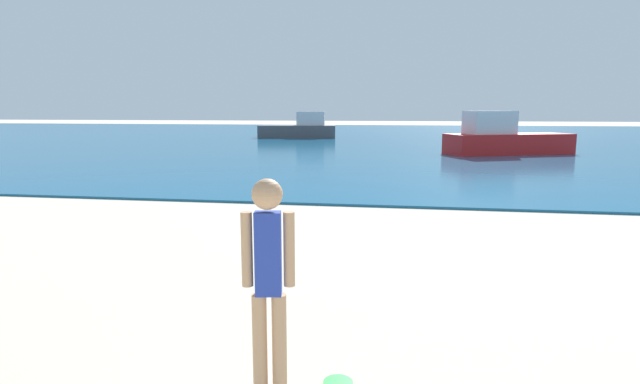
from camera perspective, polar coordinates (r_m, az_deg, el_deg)
water at (r=41.59m, az=7.47°, el=6.15°), size 160.00×60.00×0.06m
person_standing at (r=3.87m, az=-5.79°, el=-9.49°), size 0.39×0.23×1.73m
frisbee at (r=4.44m, az=2.05°, el=-20.61°), size 0.24×0.24×0.03m
boat_near at (r=26.54m, az=19.95°, el=5.59°), size 6.42×4.20×2.09m
boat_far at (r=39.45m, az=-2.24°, el=7.11°), size 6.07×2.62×2.00m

